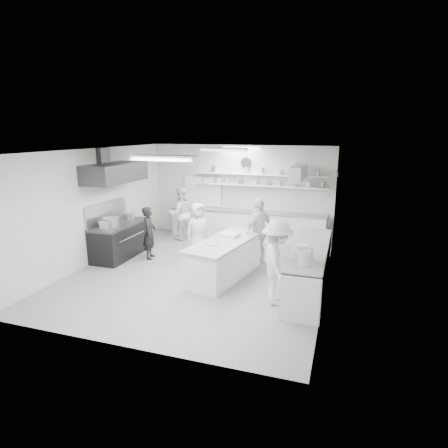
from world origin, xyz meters
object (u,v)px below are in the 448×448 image
(right_counter, at_px, (309,269))
(cook_back, at_px, (180,213))
(stove, at_px, (120,241))
(back_counter, at_px, (246,225))
(prep_island, at_px, (224,260))
(cook_stove, at_px, (149,233))

(right_counter, height_order, cook_back, cook_back)
(stove, xyz_separation_m, right_counter, (5.25, -0.60, 0.02))
(back_counter, height_order, right_counter, right_counter)
(stove, distance_m, right_counter, 5.28)
(prep_island, distance_m, cook_stove, 2.47)
(cook_stove, xyz_separation_m, cook_back, (0.02, 1.97, 0.13))
(back_counter, bearing_deg, cook_back, -161.08)
(stove, relative_size, prep_island, 0.77)
(back_counter, distance_m, prep_island, 3.32)
(stove, distance_m, back_counter, 4.03)
(cook_stove, bearing_deg, right_counter, -115.99)
(stove, relative_size, back_counter, 0.36)
(cook_stove, bearing_deg, back_counter, -53.73)
(back_counter, xyz_separation_m, cook_stove, (-2.03, -2.66, 0.27))
(back_counter, distance_m, cook_stove, 3.36)
(stove, relative_size, cook_back, 1.05)
(stove, bearing_deg, prep_island, -8.78)
(right_counter, height_order, cook_stove, cook_stove)
(cook_stove, relative_size, cook_back, 0.84)
(cook_stove, height_order, cook_back, cook_back)
(back_counter, height_order, cook_back, cook_back)
(prep_island, bearing_deg, right_counter, 7.54)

